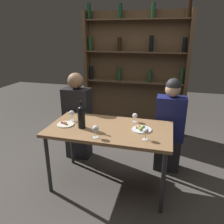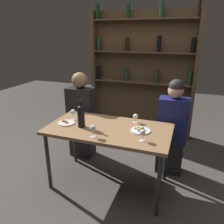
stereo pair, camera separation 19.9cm
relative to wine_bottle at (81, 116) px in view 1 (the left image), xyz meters
The scene contains 12 objects.
ground_plane 0.95m from the wine_bottle, 14.55° to the left, with size 10.00×10.00×0.00m, color #47423D.
dining_table 0.37m from the wine_bottle, 14.55° to the left, with size 1.39×0.74×0.75m.
wine_rack_wall 1.80m from the wine_bottle, 80.30° to the left, with size 1.82×0.21×2.23m.
wine_bottle is the anchor object (origin of this frame).
wine_glass_0 0.74m from the wine_bottle, ahead, with size 0.06×0.06×0.12m.
wine_glass_1 0.31m from the wine_bottle, 40.41° to the right, with size 0.07×0.07×0.13m.
wine_glass_2 0.27m from the wine_bottle, 139.72° to the left, with size 0.07×0.07×0.13m.
wine_glass_3 0.64m from the wine_bottle, 30.61° to the left, with size 0.06×0.06×0.11m.
food_plate_0 0.25m from the wine_bottle, behind, with size 0.20×0.20×0.04m.
food_plate_1 0.68m from the wine_bottle, ahead, with size 0.22×0.22×0.05m.
seated_person_left 0.75m from the wine_bottle, 117.98° to the left, with size 0.38×0.22×1.26m.
seated_person_right 1.17m from the wine_bottle, 32.45° to the left, with size 0.37×0.22×1.25m.
Camera 1 is at (0.61, -2.17, 1.75)m, focal length 35.00 mm.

